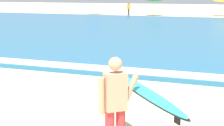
# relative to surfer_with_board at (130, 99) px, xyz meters

# --- Properties ---
(sea) EXTENTS (120.00, 28.00, 0.14)m
(sea) POSITION_rel_surfer_with_board_xyz_m (-3.06, 19.25, -0.96)
(sea) COLOR teal
(sea) RESTS_ON ground
(surf_foam) EXTENTS (120.00, 0.92, 0.01)m
(surf_foam) POSITION_rel_surfer_with_board_xyz_m (-3.06, 5.85, -0.89)
(surf_foam) COLOR white
(surf_foam) RESTS_ON sea
(surfer_with_board) EXTENTS (1.99, 2.20, 1.73)m
(surfer_with_board) POSITION_rel_surfer_with_board_xyz_m (0.00, 0.00, 0.00)
(surfer_with_board) COLOR red
(surfer_with_board) RESTS_ON ground
(beach_umbrella_2) EXTENTS (1.99, 2.01, 2.09)m
(beach_umbrella_2) POSITION_rel_surfer_with_board_xyz_m (-1.18, 37.52, 0.82)
(beach_umbrella_2) COLOR beige
(beach_umbrella_2) RESTS_ON ground
(beachgoer_near_row_mid) EXTENTS (0.32, 0.20, 1.58)m
(beachgoer_near_row_mid) POSITION_rel_surfer_with_board_xyz_m (-11.07, 33.82, -0.19)
(beachgoer_near_row_mid) COLOR #383842
(beachgoer_near_row_mid) RESTS_ON ground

